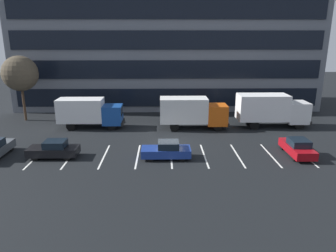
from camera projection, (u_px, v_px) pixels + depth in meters
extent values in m
plane|color=black|center=(170.00, 144.00, 29.09)|extent=(120.00, 120.00, 0.00)
cube|color=slate|center=(167.00, 54.00, 44.39)|extent=(40.44, 10.65, 14.40)
cube|color=black|center=(168.00, 97.00, 40.66)|extent=(38.83, 0.16, 2.30)
cube|color=black|center=(168.00, 70.00, 39.67)|extent=(38.83, 0.16, 2.30)
cube|color=black|center=(168.00, 40.00, 38.67)|extent=(38.83, 0.16, 2.30)
cube|color=black|center=(168.00, 9.00, 37.67)|extent=(38.83, 0.16, 2.30)
cube|color=silver|center=(37.00, 157.00, 26.03)|extent=(0.14, 5.40, 0.01)
cube|color=silver|center=(71.00, 156.00, 26.08)|extent=(0.14, 5.40, 0.01)
cube|color=silver|center=(104.00, 156.00, 26.13)|extent=(0.14, 5.40, 0.01)
cube|color=silver|center=(138.00, 156.00, 26.18)|extent=(0.14, 5.40, 0.01)
cube|color=silver|center=(171.00, 156.00, 26.23)|extent=(0.14, 5.40, 0.01)
cube|color=silver|center=(204.00, 156.00, 26.28)|extent=(0.14, 5.40, 0.01)
cube|color=silver|center=(238.00, 155.00, 26.33)|extent=(0.14, 5.40, 0.01)
cube|color=silver|center=(271.00, 155.00, 26.38)|extent=(0.14, 5.40, 0.01)
cube|color=silver|center=(303.00, 155.00, 26.43)|extent=(0.14, 5.40, 0.01)
cube|color=#194799|center=(113.00, 115.00, 33.90)|extent=(2.03, 2.21, 2.03)
cube|color=black|center=(122.00, 111.00, 33.81)|extent=(0.06, 1.86, 0.89)
cube|color=white|center=(81.00, 110.00, 33.70)|extent=(4.79, 2.30, 2.49)
cube|color=black|center=(123.00, 122.00, 34.17)|extent=(0.18, 2.21, 0.37)
cylinder|color=black|center=(114.00, 121.00, 35.09)|extent=(0.92, 0.28, 0.92)
cylinder|color=black|center=(112.00, 126.00, 33.27)|extent=(0.92, 0.28, 0.92)
cylinder|color=black|center=(75.00, 121.00, 35.02)|extent=(0.92, 0.28, 0.92)
cylinder|color=black|center=(71.00, 126.00, 33.20)|extent=(0.92, 0.28, 0.92)
cube|color=#D85914|center=(217.00, 115.00, 33.63)|extent=(2.12, 2.32, 2.12)
cube|color=black|center=(226.00, 111.00, 33.53)|extent=(0.06, 1.94, 0.93)
cube|color=white|center=(184.00, 110.00, 33.42)|extent=(5.02, 2.41, 2.60)
cube|color=black|center=(226.00, 123.00, 33.90)|extent=(0.19, 2.32, 0.39)
cylinder|color=black|center=(215.00, 122.00, 34.88)|extent=(0.96, 0.29, 0.96)
cylinder|color=black|center=(218.00, 127.00, 32.97)|extent=(0.96, 0.29, 0.96)
cylinder|color=black|center=(174.00, 122.00, 34.80)|extent=(0.96, 0.29, 0.96)
cylinder|color=black|center=(174.00, 127.00, 32.89)|extent=(0.96, 0.29, 0.96)
cube|color=white|center=(296.00, 112.00, 34.29)|extent=(2.26, 2.47, 2.26)
cube|color=black|center=(307.00, 108.00, 34.19)|extent=(0.06, 2.07, 0.99)
cube|color=white|center=(262.00, 107.00, 34.07)|extent=(5.34, 2.57, 2.77)
cube|color=black|center=(306.00, 121.00, 34.58)|extent=(0.21, 2.47, 0.41)
cylinder|color=black|center=(291.00, 120.00, 35.62)|extent=(1.03, 0.31, 1.03)
cylinder|color=black|center=(299.00, 125.00, 33.59)|extent=(1.03, 0.31, 1.03)
cylinder|color=black|center=(249.00, 120.00, 35.54)|extent=(1.03, 0.31, 1.03)
cylinder|color=black|center=(254.00, 125.00, 33.50)|extent=(1.03, 0.31, 1.03)
cube|color=maroon|center=(297.00, 149.00, 26.29)|extent=(1.70, 4.07, 0.66)
cube|color=black|center=(299.00, 143.00, 25.93)|extent=(1.50, 1.71, 0.57)
cylinder|color=black|center=(282.00, 147.00, 27.61)|extent=(0.21, 0.57, 0.57)
cylinder|color=black|center=(299.00, 146.00, 27.63)|extent=(0.21, 0.57, 0.57)
cylinder|color=black|center=(294.00, 158.00, 25.10)|extent=(0.21, 0.57, 0.57)
cylinder|color=black|center=(312.00, 157.00, 25.13)|extent=(0.21, 0.57, 0.57)
cube|color=black|center=(53.00, 151.00, 25.77)|extent=(4.05, 1.70, 0.66)
cube|color=black|center=(55.00, 144.00, 25.61)|extent=(1.70, 1.49, 0.57)
cylinder|color=black|center=(35.00, 157.00, 25.12)|extent=(0.57, 0.21, 0.57)
cylinder|color=black|center=(41.00, 151.00, 26.53)|extent=(0.57, 0.21, 0.57)
cylinder|color=black|center=(67.00, 157.00, 25.17)|extent=(0.57, 0.21, 0.57)
cylinder|color=black|center=(72.00, 151.00, 26.58)|extent=(0.57, 0.21, 0.57)
cube|color=navy|center=(166.00, 152.00, 25.59)|extent=(4.02, 1.68, 0.65)
cube|color=black|center=(168.00, 145.00, 25.42)|extent=(1.69, 1.48, 0.56)
cylinder|color=black|center=(150.00, 158.00, 24.94)|extent=(0.56, 0.21, 0.56)
cylinder|color=black|center=(151.00, 152.00, 26.34)|extent=(0.56, 0.21, 0.56)
cylinder|color=black|center=(182.00, 158.00, 24.99)|extent=(0.56, 0.21, 0.56)
cylinder|color=black|center=(181.00, 152.00, 26.39)|extent=(0.56, 0.21, 0.56)
cylinder|color=black|center=(11.00, 148.00, 27.27)|extent=(0.22, 0.59, 0.59)
cylinder|color=#473323|center=(24.00, 104.00, 36.79)|extent=(0.28, 0.28, 3.96)
sphere|color=#4C4233|center=(20.00, 73.00, 35.81)|extent=(4.03, 4.03, 4.03)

